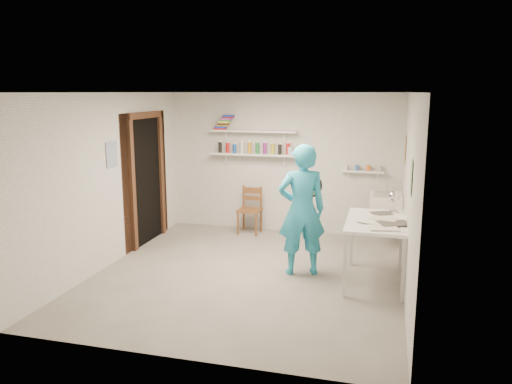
% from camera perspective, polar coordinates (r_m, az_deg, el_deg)
% --- Properties ---
extents(floor, '(4.00, 4.50, 0.02)m').
position_cam_1_polar(floor, '(6.80, -0.87, -9.44)').
color(floor, slate).
rests_on(floor, ground).
extents(ceiling, '(4.00, 4.50, 0.02)m').
position_cam_1_polar(ceiling, '(6.36, -0.93, 11.40)').
color(ceiling, silver).
rests_on(ceiling, wall_back).
extents(wall_back, '(4.00, 0.02, 2.40)m').
position_cam_1_polar(wall_back, '(8.64, 3.14, 3.33)').
color(wall_back, silver).
rests_on(wall_back, ground).
extents(wall_front, '(4.00, 0.02, 2.40)m').
position_cam_1_polar(wall_front, '(4.39, -8.88, -4.70)').
color(wall_front, silver).
rests_on(wall_front, ground).
extents(wall_left, '(0.02, 4.50, 2.40)m').
position_cam_1_polar(wall_left, '(7.27, -16.36, 1.35)').
color(wall_left, silver).
rests_on(wall_left, ground).
extents(wall_right, '(0.02, 4.50, 2.40)m').
position_cam_1_polar(wall_right, '(6.25, 17.15, -0.27)').
color(wall_right, silver).
rests_on(wall_right, ground).
extents(doorway_recess, '(0.02, 0.90, 2.00)m').
position_cam_1_polar(doorway_recess, '(8.19, -12.40, 1.22)').
color(doorway_recess, black).
rests_on(doorway_recess, wall_left).
extents(corridor_box, '(1.40, 1.50, 2.10)m').
position_cam_1_polar(corridor_box, '(8.53, -16.67, 1.74)').
color(corridor_box, brown).
rests_on(corridor_box, ground).
extents(door_lintel, '(0.06, 1.05, 0.10)m').
position_cam_1_polar(door_lintel, '(8.07, -12.59, 8.57)').
color(door_lintel, brown).
rests_on(door_lintel, wall_left).
extents(door_jamb_near, '(0.06, 0.10, 2.00)m').
position_cam_1_polar(door_jamb_near, '(7.75, -13.94, 0.58)').
color(door_jamb_near, brown).
rests_on(door_jamb_near, ground).
extents(door_jamb_far, '(0.06, 0.10, 2.00)m').
position_cam_1_polar(door_jamb_far, '(8.63, -10.78, 1.79)').
color(door_jamb_far, brown).
rests_on(door_jamb_far, ground).
extents(shelf_lower, '(1.50, 0.22, 0.03)m').
position_cam_1_polar(shelf_lower, '(8.61, -0.29, 4.32)').
color(shelf_lower, white).
rests_on(shelf_lower, wall_back).
extents(shelf_upper, '(1.50, 0.22, 0.03)m').
position_cam_1_polar(shelf_upper, '(8.57, -0.30, 6.98)').
color(shelf_upper, white).
rests_on(shelf_upper, wall_back).
extents(ledge_shelf, '(0.70, 0.14, 0.03)m').
position_cam_1_polar(ledge_shelf, '(8.40, 12.08, 2.31)').
color(ledge_shelf, white).
rests_on(ledge_shelf, wall_back).
extents(poster_left, '(0.01, 0.28, 0.36)m').
position_cam_1_polar(poster_left, '(7.25, -16.16, 4.14)').
color(poster_left, '#334C7F').
rests_on(poster_left, wall_left).
extents(poster_right_a, '(0.01, 0.34, 0.42)m').
position_cam_1_polar(poster_right_a, '(7.97, 16.67, 4.73)').
color(poster_right_a, '#995933').
rests_on(poster_right_a, wall_right).
extents(poster_right_b, '(0.01, 0.30, 0.38)m').
position_cam_1_polar(poster_right_b, '(5.65, 17.31, 1.63)').
color(poster_right_b, '#3F724C').
rests_on(poster_right_b, wall_right).
extents(belfast_sink, '(0.48, 0.60, 0.30)m').
position_cam_1_polar(belfast_sink, '(8.01, 14.64, -1.31)').
color(belfast_sink, white).
rests_on(belfast_sink, wall_right).
extents(man, '(0.75, 0.62, 1.75)m').
position_cam_1_polar(man, '(6.60, 5.25, -2.07)').
color(man, '#269CC1').
rests_on(man, ground).
extents(wall_clock, '(0.31, 0.15, 0.32)m').
position_cam_1_polar(wall_clock, '(6.73, 6.24, 0.71)').
color(wall_clock, beige).
rests_on(wall_clock, man).
extents(wooden_chair, '(0.40, 0.38, 0.82)m').
position_cam_1_polar(wooden_chair, '(8.58, -0.73, -2.10)').
color(wooden_chair, brown).
rests_on(wooden_chair, ground).
extents(work_table, '(0.74, 1.24, 0.82)m').
position_cam_1_polar(work_table, '(6.56, 13.46, -6.64)').
color(work_table, white).
rests_on(work_table, ground).
extents(desk_lamp, '(0.15, 0.15, 0.15)m').
position_cam_1_polar(desk_lamp, '(6.89, 15.51, -0.45)').
color(desk_lamp, silver).
rests_on(desk_lamp, work_table).
extents(spray_cans, '(1.32, 0.06, 0.17)m').
position_cam_1_polar(spray_cans, '(8.60, -0.29, 4.99)').
color(spray_cans, black).
rests_on(spray_cans, shelf_lower).
extents(book_stack, '(0.34, 0.14, 0.25)m').
position_cam_1_polar(book_stack, '(8.71, -3.63, 7.96)').
color(book_stack, red).
rests_on(book_stack, shelf_upper).
extents(ledge_pots, '(0.48, 0.07, 0.09)m').
position_cam_1_polar(ledge_pots, '(8.39, 12.09, 2.71)').
color(ledge_pots, silver).
rests_on(ledge_pots, ledge_shelf).
extents(papers, '(0.30, 0.22, 0.03)m').
position_cam_1_polar(papers, '(6.45, 13.64, -3.01)').
color(papers, silver).
rests_on(papers, work_table).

